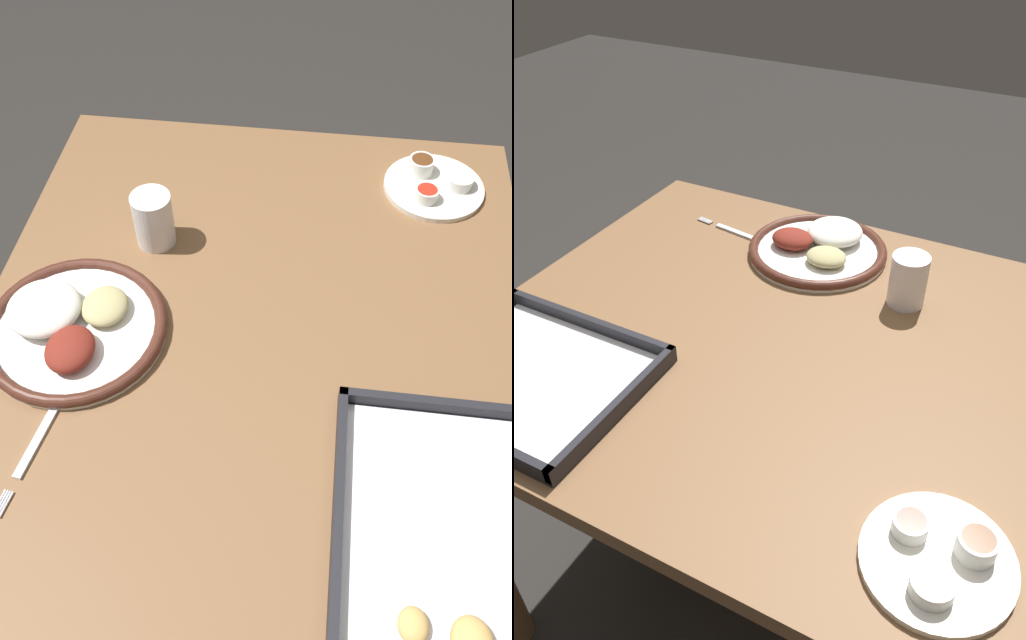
{
  "view_description": "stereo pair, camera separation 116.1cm",
  "coord_description": "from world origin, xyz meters",
  "views": [
    {
      "loc": [
        0.58,
        0.07,
        1.53
      ],
      "look_at": [
        0.01,
        0.0,
        0.79
      ],
      "focal_mm": 35.0,
      "sensor_mm": 36.0,
      "label": 1
    },
    {
      "loc": [
        -0.37,
        0.73,
        1.42
      ],
      "look_at": [
        0.01,
        0.0,
        0.79
      ],
      "focal_mm": 35.0,
      "sensor_mm": 36.0,
      "label": 2
    }
  ],
  "objects": [
    {
      "name": "ground_plane",
      "position": [
        0.0,
        0.0,
        0.0
      ],
      "size": [
        8.0,
        8.0,
        0.0
      ],
      "primitive_type": "plane",
      "color": "#282623"
    },
    {
      "name": "dining_table",
      "position": [
        0.0,
        0.0,
        0.63
      ],
      "size": [
        1.0,
        0.87,
        0.76
      ],
      "color": "brown",
      "rests_on": "ground_plane"
    },
    {
      "name": "dinner_plate",
      "position": [
        0.05,
        -0.28,
        0.77
      ],
      "size": [
        0.28,
        0.28,
        0.05
      ],
      "color": "white",
      "rests_on": "dining_table"
    },
    {
      "name": "fork",
      "position": [
        0.24,
        -0.27,
        0.76
      ],
      "size": [
        0.19,
        0.04,
        0.0
      ],
      "rotation": [
        0.0,
        0.0,
        -0.16
      ],
      "color": "silver",
      "rests_on": "dining_table"
    },
    {
      "name": "saucer_plate",
      "position": [
        -0.35,
        0.29,
        0.77
      ],
      "size": [
        0.18,
        0.18,
        0.04
      ],
      "color": "white",
      "rests_on": "dining_table"
    },
    {
      "name": "baking_tray",
      "position": [
        0.31,
        0.28,
        0.77
      ],
      "size": [
        0.35,
        0.28,
        0.04
      ],
      "color": "black",
      "rests_on": "dining_table"
    },
    {
      "name": "drinking_cup",
      "position": [
        -0.16,
        -0.19,
        0.8
      ],
      "size": [
        0.07,
        0.07,
        0.1
      ],
      "color": "white",
      "rests_on": "dining_table"
    }
  ]
}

